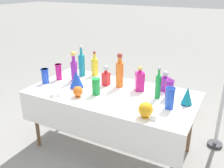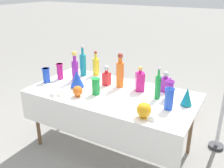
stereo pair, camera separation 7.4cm
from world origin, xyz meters
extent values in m
plane|color=gray|center=(0.00, 0.00, 0.00)|extent=(40.00, 40.00, 0.00)
cube|color=white|center=(0.00, 0.00, 0.74)|extent=(1.88, 0.95, 0.03)
cube|color=white|center=(0.00, -0.48, 0.58)|extent=(1.88, 0.01, 0.35)
cylinder|color=brown|center=(-0.84, -0.38, 0.36)|extent=(0.04, 0.04, 0.73)
cylinder|color=brown|center=(0.84, -0.38, 0.36)|extent=(0.04, 0.04, 0.73)
cylinder|color=brown|center=(-0.84, 0.38, 0.36)|extent=(0.04, 0.04, 0.73)
cylinder|color=brown|center=(0.84, 0.38, 0.36)|extent=(0.04, 0.04, 0.73)
cylinder|color=orange|center=(0.00, 0.19, 0.91)|extent=(0.09, 0.09, 0.29)
cylinder|color=orange|center=(0.00, 0.19, 1.09)|extent=(0.05, 0.05, 0.07)
sphere|color=maroon|center=(0.00, 0.19, 1.14)|extent=(0.06, 0.06, 0.06)
cylinder|color=purple|center=(-0.58, 0.09, 0.89)|extent=(0.08, 0.08, 0.25)
cylinder|color=purple|center=(-0.58, 0.09, 1.05)|extent=(0.04, 0.04, 0.08)
sphere|color=gold|center=(-0.58, 0.09, 1.11)|extent=(0.06, 0.06, 0.06)
cylinder|color=#198C38|center=(0.50, 0.10, 0.89)|extent=(0.06, 0.06, 0.25)
cylinder|color=#198C38|center=(0.50, 0.10, 1.05)|extent=(0.02, 0.02, 0.07)
sphere|color=#B2B2B7|center=(0.50, 0.10, 1.09)|extent=(0.03, 0.03, 0.03)
cylinder|color=yellow|center=(-0.47, 0.39, 0.87)|extent=(0.09, 0.09, 0.23)
cylinder|color=yellow|center=(-0.47, 0.39, 1.02)|extent=(0.03, 0.03, 0.07)
sphere|color=maroon|center=(-0.47, 0.39, 1.07)|extent=(0.04, 0.04, 0.04)
cylinder|color=teal|center=(-0.60, 0.29, 0.90)|extent=(0.08, 0.08, 0.28)
cylinder|color=teal|center=(-0.60, 0.29, 1.09)|extent=(0.03, 0.03, 0.10)
sphere|color=#B2B2B7|center=(-0.60, 0.29, 1.15)|extent=(0.04, 0.04, 0.04)
cube|color=#C61972|center=(0.25, 0.19, 0.87)|extent=(0.13, 0.13, 0.22)
cylinder|color=#C61972|center=(0.25, 0.19, 0.99)|extent=(0.04, 0.04, 0.04)
sphere|color=gold|center=(0.25, 0.19, 1.03)|extent=(0.05, 0.05, 0.05)
cube|color=red|center=(-0.16, 0.16, 0.84)|extent=(0.09, 0.09, 0.15)
cylinder|color=red|center=(-0.16, 0.16, 0.93)|extent=(0.04, 0.04, 0.04)
sphere|color=#B2B2B7|center=(-0.16, 0.16, 0.98)|extent=(0.06, 0.06, 0.06)
cube|color=purple|center=(0.51, 0.32, 0.84)|extent=(0.11, 0.11, 0.15)
cylinder|color=purple|center=(0.51, 0.32, 0.93)|extent=(0.05, 0.05, 0.03)
sphere|color=#B2B2B7|center=(0.51, 0.32, 0.97)|extent=(0.06, 0.06, 0.06)
cylinder|color=blue|center=(0.68, -0.08, 0.87)|extent=(0.09, 0.09, 0.22)
cylinder|color=blue|center=(0.68, -0.08, 0.97)|extent=(0.10, 0.10, 0.01)
cylinder|color=blue|center=(-0.86, -0.13, 0.85)|extent=(0.08, 0.08, 0.18)
cylinder|color=blue|center=(-0.86, -0.13, 0.93)|extent=(0.10, 0.10, 0.01)
cylinder|color=#C61972|center=(-0.79, 0.04, 0.86)|extent=(0.07, 0.07, 0.20)
cylinder|color=#C61972|center=(-0.79, 0.04, 0.96)|extent=(0.09, 0.09, 0.01)
cylinder|color=#198C38|center=(-0.13, -0.13, 0.85)|extent=(0.09, 0.09, 0.19)
cylinder|color=#198C38|center=(-0.13, -0.13, 0.94)|extent=(0.10, 0.10, 0.01)
cylinder|color=purple|center=(0.61, 0.15, 0.86)|extent=(0.08, 0.08, 0.20)
cylinder|color=purple|center=(0.61, 0.15, 0.96)|extent=(0.10, 0.10, 0.01)
cylinder|color=blue|center=(-0.43, -0.07, 0.77)|extent=(0.08, 0.08, 0.01)
cone|color=blue|center=(-0.43, -0.07, 0.87)|extent=(0.16, 0.16, 0.19)
cylinder|color=teal|center=(0.81, 0.08, 0.77)|extent=(0.06, 0.06, 0.01)
cone|color=teal|center=(0.81, 0.08, 0.86)|extent=(0.11, 0.11, 0.18)
cylinder|color=orange|center=(-0.27, -0.28, 0.76)|extent=(0.05, 0.05, 0.01)
sphere|color=orange|center=(-0.27, -0.28, 0.82)|extent=(0.11, 0.11, 0.11)
cylinder|color=orange|center=(0.53, -0.35, 0.76)|extent=(0.06, 0.06, 0.01)
sphere|color=orange|center=(0.53, -0.35, 0.84)|extent=(0.14, 0.14, 0.14)
cube|color=white|center=(-0.50, -0.43, 0.78)|extent=(0.06, 0.02, 0.04)
cube|color=white|center=(-0.46, -0.38, 0.78)|extent=(0.06, 0.02, 0.05)
cube|color=white|center=(0.62, -0.38, 0.78)|extent=(0.06, 0.02, 0.05)
cube|color=tan|center=(0.49, 1.22, 0.13)|extent=(0.52, 0.47, 0.26)
cube|color=tan|center=(0.49, 1.33, 0.30)|extent=(0.39, 0.19, 0.09)
cylinder|color=#333338|center=(1.12, 0.65, 0.02)|extent=(0.18, 0.18, 0.04)
camera|label=1|loc=(1.21, -2.28, 1.90)|focal=40.00mm
camera|label=2|loc=(1.27, -2.24, 1.90)|focal=40.00mm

